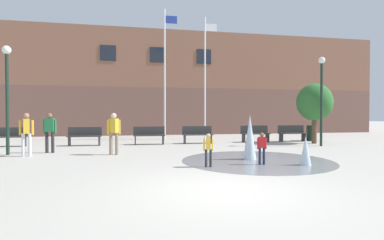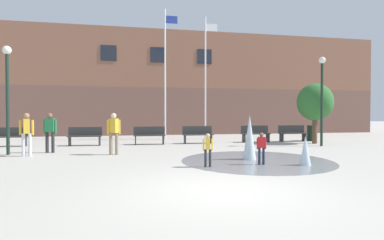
{
  "view_description": "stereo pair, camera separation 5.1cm",
  "coord_description": "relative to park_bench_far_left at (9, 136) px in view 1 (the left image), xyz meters",
  "views": [
    {
      "loc": [
        -1.76,
        -5.8,
        1.55
      ],
      "look_at": [
        0.68,
        6.6,
        1.3
      ],
      "focal_mm": 28.0,
      "sensor_mm": 36.0,
      "label": 1
    },
    {
      "loc": [
        -1.71,
        -5.81,
        1.55
      ],
      "look_at": [
        0.68,
        6.6,
        1.3
      ],
      "focal_mm": 28.0,
      "sensor_mm": 36.0,
      "label": 2
    }
  ],
  "objects": [
    {
      "name": "park_bench_near_trashcan",
      "position": [
        12.47,
        -0.12,
        0.0
      ],
      "size": [
        1.6,
        0.44,
        0.91
      ],
      "color": "#28282D",
      "rests_on": "ground"
    },
    {
      "name": "flagpole_right",
      "position": [
        10.23,
        2.33,
        3.52
      ],
      "size": [
        0.8,
        0.1,
        7.52
      ],
      "color": "silver",
      "rests_on": "ground"
    },
    {
      "name": "street_tree_near_building",
      "position": [
        15.22,
        -1.46,
        1.69
      ],
      "size": [
        1.84,
        1.84,
        3.16
      ],
      "color": "brown",
      "rests_on": "ground"
    },
    {
      "name": "park_bench_left_of_flagpoles",
      "position": [
        3.49,
        -0.26,
        0.0
      ],
      "size": [
        1.6,
        0.44,
        0.91
      ],
      "color": "#28282D",
      "rests_on": "ground"
    },
    {
      "name": "adult_watching",
      "position": [
        5.11,
        -3.96,
        0.45
      ],
      "size": [
        0.5,
        0.37,
        1.59
      ],
      "rotation": [
        0.0,
        0.0,
        2.46
      ],
      "color": "#89755B",
      "rests_on": "ground"
    },
    {
      "name": "teen_by_trashcan",
      "position": [
        2.56,
        -2.87,
        0.45
      ],
      "size": [
        0.5,
        0.23,
        1.59
      ],
      "rotation": [
        0.0,
        0.0,
        3.04
      ],
      "color": "#28282D",
      "rests_on": "ground"
    },
    {
      "name": "child_running",
      "position": [
        7.99,
        -7.23,
        0.1
      ],
      "size": [
        0.31,
        0.23,
        0.99
      ],
      "rotation": [
        0.0,
        0.0,
        -1.77
      ],
      "color": "#28282D",
      "rests_on": "ground"
    },
    {
      "name": "park_bench_center",
      "position": [
        6.63,
        -0.28,
        0.0
      ],
      "size": [
        1.6,
        0.44,
        0.91
      ],
      "color": "#28282D",
      "rests_on": "ground"
    },
    {
      "name": "library_building",
      "position": [
        7.6,
        9.4,
        3.43
      ],
      "size": [
        36.0,
        6.05,
        7.83
      ],
      "color": "brown",
      "rests_on": "ground"
    },
    {
      "name": "park_bench_far_right",
      "position": [
        14.69,
        -0.13,
        0.0
      ],
      "size": [
        1.6,
        0.44,
        0.91
      ],
      "color": "#28282D",
      "rests_on": "ground"
    },
    {
      "name": "park_bench_under_right_flagpole",
      "position": [
        9.17,
        -0.23,
        0.0
      ],
      "size": [
        1.6,
        0.44,
        0.91
      ],
      "color": "#28282D",
      "rests_on": "ground"
    },
    {
      "name": "adult_in_red",
      "position": [
        1.99,
        -3.76,
        0.45
      ],
      "size": [
        0.5,
        0.39,
        1.59
      ],
      "rotation": [
        0.0,
        0.0,
        -1.23
      ],
      "color": "silver",
      "rests_on": "ground"
    },
    {
      "name": "child_with_pink_shirt",
      "position": [
        9.7,
        -7.14,
        0.1
      ],
      "size": [
        0.31,
        0.18,
        0.99
      ],
      "rotation": [
        0.0,
        0.0,
        2.87
      ],
      "color": "#1E233D",
      "rests_on": "ground"
    },
    {
      "name": "trash_can",
      "position": [
        16.01,
        0.0,
        -0.03
      ],
      "size": [
        0.56,
        0.56,
        0.9
      ],
      "primitive_type": "cylinder",
      "color": "#193323",
      "rests_on": "ground"
    },
    {
      "name": "splash_fountain",
      "position": [
        9.99,
        -6.4,
        -0.02
      ],
      "size": [
        5.0,
        5.0,
        1.53
      ],
      "color": "gray",
      "rests_on": "ground"
    },
    {
      "name": "lamp_post_left_lane",
      "position": [
        1.16,
        -3.22,
        2.2
      ],
      "size": [
        0.32,
        0.32,
        4.13
      ],
      "color": "#192D23",
      "rests_on": "ground"
    },
    {
      "name": "ground_plane",
      "position": [
        7.6,
        -9.88,
        -0.48
      ],
      "size": [
        100.0,
        100.0,
        0.0
      ],
      "primitive_type": "plane",
      "color": "#B2ADA3"
    },
    {
      "name": "flagpole_left",
      "position": [
        7.74,
        2.33,
        3.7
      ],
      "size": [
        0.8,
        0.1,
        7.86
      ],
      "color": "silver",
      "rests_on": "ground"
    },
    {
      "name": "lamp_post_right_lane",
      "position": [
        14.78,
        -2.68,
        2.3
      ],
      "size": [
        0.32,
        0.32,
        4.31
      ],
      "color": "#192D23",
      "rests_on": "ground"
    },
    {
      "name": "park_bench_far_left",
      "position": [
        0.0,
        0.0,
        0.0
      ],
      "size": [
        1.6,
        0.44,
        0.91
      ],
      "color": "#28282D",
      "rests_on": "ground"
    }
  ]
}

